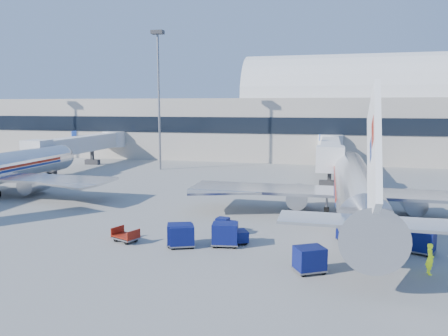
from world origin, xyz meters
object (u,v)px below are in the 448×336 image
(jetbridge_near, at_px, (330,150))
(tug_right, at_px, (351,232))
(airliner_main, at_px, (355,187))
(mast_west, at_px, (159,80))
(cart_train_c, at_px, (180,234))
(cart_solo_near, at_px, (310,259))
(tug_lead, at_px, (229,235))
(tug_left, at_px, (225,226))
(cart_solo_far, at_px, (421,241))
(jetbridge_mid, at_px, (85,144))
(cart_train_b, at_px, (182,236))
(ramp_worker, at_px, (430,259))
(cart_train_a, at_px, (225,234))
(cart_open_red, at_px, (126,237))

(jetbridge_near, distance_m, tug_right, 34.06)
(airliner_main, distance_m, mast_west, 41.12)
(cart_train_c, height_order, cart_solo_near, cart_train_c)
(tug_lead, height_order, tug_right, tug_lead)
(tug_right, distance_m, tug_left, 10.15)
(cart_train_c, distance_m, cart_solo_far, 17.62)
(mast_west, height_order, cart_train_c, mast_west)
(jetbridge_mid, height_order, cart_train_b, jetbridge_mid)
(tug_left, distance_m, ramp_worker, 15.64)
(tug_left, relative_size, cart_solo_near, 1.02)
(jetbridge_near, distance_m, tug_lead, 37.95)
(tug_right, height_order, tug_left, tug_right)
(jetbridge_mid, xyz_separation_m, mast_west, (14.40, -0.81, 10.86))
(tug_left, relative_size, cart_train_a, 1.09)
(jetbridge_mid, relative_size, tug_lead, 9.63)
(cart_solo_near, distance_m, cart_open_red, 14.62)
(airliner_main, xyz_separation_m, cart_train_a, (-9.97, -11.27, -1.98))
(tug_right, bearing_deg, airliner_main, 94.32)
(jetbridge_near, bearing_deg, cart_train_a, -101.40)
(airliner_main, bearing_deg, tug_left, -142.79)
(ramp_worker, bearing_deg, tug_right, 30.34)
(tug_left, bearing_deg, cart_train_c, 157.06)
(cart_train_c, bearing_deg, tug_left, 38.14)
(tug_left, distance_m, cart_train_a, 3.20)
(tug_left, height_order, cart_solo_far, cart_solo_far)
(jetbridge_mid, relative_size, cart_train_b, 11.91)
(jetbridge_mid, distance_m, tug_lead, 50.86)
(tug_lead, relative_size, cart_train_a, 1.29)
(cart_train_b, bearing_deg, jetbridge_mid, 106.37)
(jetbridge_mid, relative_size, cart_solo_near, 11.61)
(cart_solo_far, xyz_separation_m, ramp_worker, (-0.24, -4.10, 0.10))
(jetbridge_mid, bearing_deg, tug_lead, -46.96)
(cart_solo_far, relative_size, cart_open_red, 1.01)
(airliner_main, relative_size, cart_train_b, 16.14)
(cart_train_c, height_order, ramp_worker, ramp_worker)
(jetbridge_near, bearing_deg, airliner_main, -84.78)
(tug_right, distance_m, cart_train_c, 13.47)
(jetbridge_mid, height_order, cart_solo_near, jetbridge_mid)
(cart_solo_far, bearing_deg, cart_solo_near, -119.33)
(airliner_main, height_order, mast_west, mast_west)
(tug_left, bearing_deg, mast_west, 39.99)
(tug_right, distance_m, ramp_worker, 7.59)
(cart_train_b, bearing_deg, tug_lead, 1.52)
(jetbridge_near, relative_size, tug_left, 11.44)
(cart_solo_near, distance_m, cart_solo_far, 9.47)
(airliner_main, xyz_separation_m, cart_train_c, (-13.32, -12.08, -2.02))
(cart_train_a, height_order, cart_solo_near, cart_train_a)
(airliner_main, bearing_deg, ramp_worker, -74.14)
(tug_lead, height_order, cart_solo_far, cart_solo_far)
(airliner_main, height_order, cart_solo_far, airliner_main)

